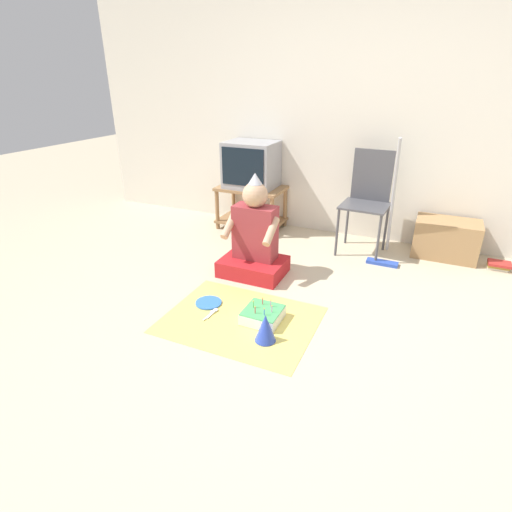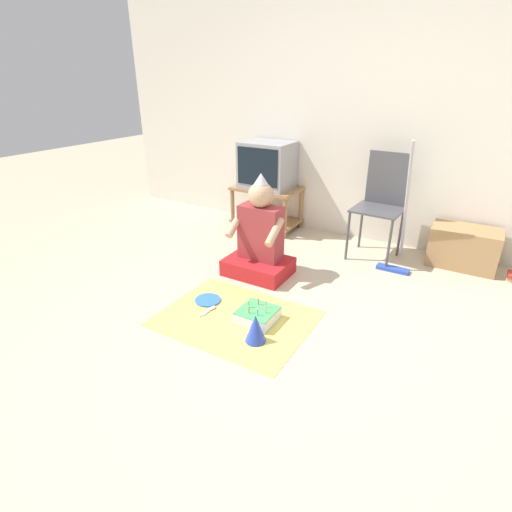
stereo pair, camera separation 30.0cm
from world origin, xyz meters
TOP-DOWN VIEW (x-y plane):
  - ground_plane at (0.00, 0.00)m, footprint 16.00×16.00m
  - wall_back at (0.00, 2.22)m, footprint 6.40×0.06m
  - tv_stand at (-1.16, 1.96)m, footprint 0.72×0.46m
  - tv at (-1.16, 1.97)m, footprint 0.53×0.44m
  - folding_chair at (0.11, 1.84)m, footprint 0.44×0.41m
  - cardboard_box_stack at (0.85, 1.99)m, footprint 0.57×0.35m
  - dust_mop at (0.35, 1.65)m, footprint 0.28×0.36m
  - book_pile at (1.32, 1.89)m, footprint 0.19×0.14m
  - person_seated at (-0.65, 0.93)m, footprint 0.54×0.41m
  - party_cloth at (-0.44, 0.21)m, footprint 1.06×0.82m
  - birthday_cake at (-0.29, 0.27)m, footprint 0.26×0.26m
  - party_hat_blue at (-0.18, 0.06)m, footprint 0.14×0.14m
  - paper_plate at (-0.75, 0.30)m, footprint 0.20×0.20m
  - plastic_spoon_near at (-0.65, 0.22)m, footprint 0.04×0.15m
  - plastic_spoon_far at (-0.66, 0.19)m, footprint 0.04×0.15m

SIDE VIEW (x-z plane):
  - ground_plane at x=0.00m, z-range 0.00..0.00m
  - party_cloth at x=-0.44m, z-range 0.00..0.01m
  - paper_plate at x=-0.75m, z-range 0.01..0.02m
  - plastic_spoon_near at x=-0.65m, z-range 0.01..0.02m
  - plastic_spoon_far at x=-0.66m, z-range 0.01..0.02m
  - book_pile at x=1.32m, z-range 0.00..0.07m
  - birthday_cake at x=-0.29m, z-range -0.02..0.12m
  - party_hat_blue at x=-0.18m, z-range 0.01..0.20m
  - cardboard_box_stack at x=0.85m, z-range 0.00..0.36m
  - tv_stand at x=-1.16m, z-range 0.05..0.52m
  - person_seated at x=-0.65m, z-range -0.14..0.74m
  - dust_mop at x=0.35m, z-range -0.25..0.89m
  - folding_chair at x=0.11m, z-range 0.07..1.04m
  - tv at x=-1.16m, z-range 0.47..0.95m
  - wall_back at x=0.00m, z-range 0.00..2.55m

